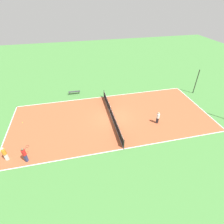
% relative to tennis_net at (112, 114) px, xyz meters
% --- Properties ---
extents(ground_plane, '(80.00, 80.00, 0.00)m').
position_rel_tennis_net_xyz_m(ground_plane, '(0.00, 0.00, -0.58)').
color(ground_plane, '#47843D').
extents(court_surface, '(10.73, 24.28, 0.02)m').
position_rel_tennis_net_xyz_m(court_surface, '(0.00, 0.00, -0.57)').
color(court_surface, '#B75633').
rests_on(court_surface, ground_plane).
extents(tennis_net, '(10.53, 0.10, 1.11)m').
position_rel_tennis_net_xyz_m(tennis_net, '(0.00, 0.00, 0.00)').
color(tennis_net, black).
rests_on(tennis_net, court_surface).
extents(bench, '(0.36, 1.72, 0.45)m').
position_rel_tennis_net_xyz_m(bench, '(-7.13, -4.23, -0.19)').
color(bench, '#333338').
rests_on(bench, ground_plane).
extents(player_near_white, '(0.45, 0.45, 1.55)m').
position_rel_tennis_net_xyz_m(player_near_white, '(2.20, 5.00, 0.31)').
color(player_near_white, black).
rests_on(player_near_white, court_surface).
extents(player_coach_red, '(0.98, 0.71, 1.73)m').
position_rel_tennis_net_xyz_m(player_coach_red, '(4.71, -9.23, 0.44)').
color(player_coach_red, navy).
rests_on(player_coach_red, court_surface).
extents(player_center_orange, '(0.38, 0.38, 1.61)m').
position_rel_tennis_net_xyz_m(player_center_orange, '(4.15, -11.04, 0.35)').
color(player_center_orange, white).
rests_on(player_center_orange, court_surface).
extents(tennis_ball_left_sideline, '(0.07, 0.07, 0.07)m').
position_rel_tennis_net_xyz_m(tennis_ball_left_sideline, '(1.65, -0.11, -0.53)').
color(tennis_ball_left_sideline, '#CCE033').
rests_on(tennis_ball_left_sideline, court_surface).
extents(tennis_ball_right_alley, '(0.07, 0.07, 0.07)m').
position_rel_tennis_net_xyz_m(tennis_ball_right_alley, '(3.50, -9.55, -0.53)').
color(tennis_ball_right_alley, '#CCE033').
rests_on(tennis_ball_right_alley, court_surface).
extents(tennis_ball_midcourt, '(0.07, 0.07, 0.07)m').
position_rel_tennis_net_xyz_m(tennis_ball_midcourt, '(-1.46, -10.69, -0.53)').
color(tennis_ball_midcourt, '#CCE033').
rests_on(tennis_ball_midcourt, court_surface).
extents(fence_post_back_left, '(0.12, 0.12, 3.76)m').
position_rel_tennis_net_xyz_m(fence_post_back_left, '(-3.38, 13.60, 1.30)').
color(fence_post_back_left, black).
rests_on(fence_post_back_left, ground_plane).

